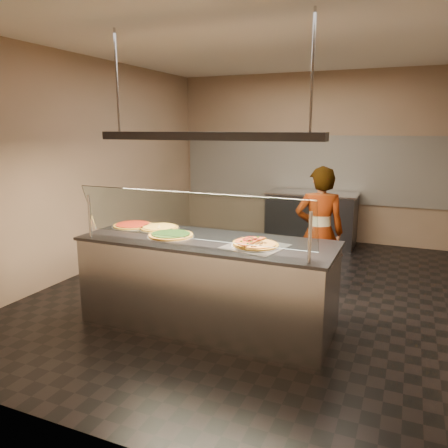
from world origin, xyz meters
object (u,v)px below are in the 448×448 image
at_px(perforated_tray, 255,246).
at_px(worker, 319,232).
at_px(pizza_spinach, 171,235).
at_px(prep_table, 311,218).
at_px(half_pizza_pepperoni, 245,242).
at_px(half_pizza_sausage, 266,245).
at_px(pizza_cheese, 160,227).
at_px(heat_lamp_housing, 206,136).
at_px(sneeze_guard, 191,217).
at_px(serving_counter, 207,283).
at_px(pizza_spatula, 162,228).
at_px(pizza_tomato, 133,225).

height_order(perforated_tray, worker, worker).
height_order(pizza_spinach, prep_table, pizza_spinach).
relative_size(half_pizza_pepperoni, half_pizza_sausage, 1.00).
height_order(pizza_cheese, heat_lamp_housing, heat_lamp_housing).
distance_m(sneeze_guard, half_pizza_sausage, 0.75).
height_order(sneeze_guard, worker, worker).
bearing_deg(serving_counter, pizza_cheese, 162.14).
bearing_deg(worker, serving_counter, 42.51).
relative_size(serving_counter, pizza_cheese, 5.78).
xyz_separation_m(serving_counter, pizza_spatula, (-0.61, 0.14, 0.49)).
relative_size(half_pizza_sausage, pizza_spinach, 0.95).
bearing_deg(serving_counter, pizza_spatula, 166.73).
distance_m(half_pizza_pepperoni, heat_lamp_housing, 1.08).
distance_m(pizza_spinach, worker, 1.85).
relative_size(perforated_tray, pizza_tomato, 1.32).
bearing_deg(pizza_spatula, pizza_cheese, 134.86).
distance_m(half_pizza_sausage, heat_lamp_housing, 1.19).
distance_m(perforated_tray, worker, 1.42).
relative_size(half_pizza_pepperoni, worker, 0.29).
height_order(half_pizza_pepperoni, prep_table, half_pizza_pepperoni).
relative_size(perforated_tray, pizza_spinach, 1.25).
bearing_deg(pizza_tomato, pizza_spatula, -9.14).
relative_size(sneeze_guard, pizza_spinach, 4.79).
relative_size(serving_counter, half_pizza_pepperoni, 5.57).
bearing_deg(heat_lamp_housing, half_pizza_sausage, -6.89).
relative_size(sneeze_guard, pizza_cheese, 5.24).
bearing_deg(worker, sneeze_guard, 48.43).
height_order(pizza_spinach, pizza_cheese, pizza_spinach).
bearing_deg(pizza_spinach, pizza_cheese, 138.41).
distance_m(sneeze_guard, half_pizza_pepperoni, 0.58).
distance_m(perforated_tray, prep_table, 3.82).
height_order(perforated_tray, half_pizza_sausage, half_pizza_sausage).
xyz_separation_m(serving_counter, heat_lamp_housing, (-0.00, 0.00, 1.48)).
distance_m(perforated_tray, pizza_spinach, 0.93).
xyz_separation_m(perforated_tray, pizza_tomato, (-1.58, 0.29, 0.01)).
bearing_deg(heat_lamp_housing, pizza_tomato, 168.41).
relative_size(pizza_spinach, pizza_spatula, 1.91).
bearing_deg(serving_counter, heat_lamp_housing, 180.00).
bearing_deg(half_pizza_pepperoni, serving_counter, 170.68).
bearing_deg(pizza_cheese, worker, 34.56).
height_order(pizza_cheese, worker, worker).
relative_size(perforated_tray, half_pizza_pepperoni, 1.32).
bearing_deg(pizza_spinach, sneeze_guard, -37.67).
height_order(perforated_tray, half_pizza_pepperoni, half_pizza_pepperoni).
distance_m(sneeze_guard, perforated_tray, 0.67).
relative_size(prep_table, worker, 0.97).
height_order(pizza_spatula, prep_table, pizza_spatula).
bearing_deg(half_pizza_sausage, heat_lamp_housing, 173.11).
bearing_deg(worker, pizza_spinach, 33.16).
relative_size(half_pizza_pepperoni, heat_lamp_housing, 0.20).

